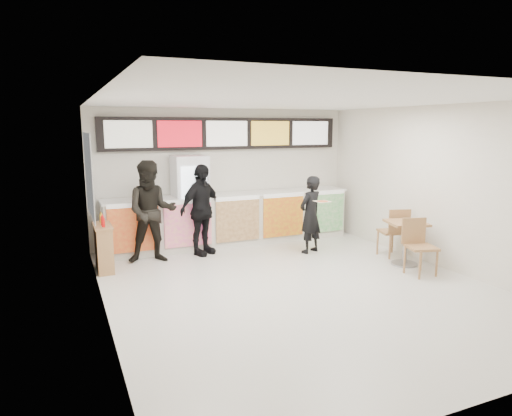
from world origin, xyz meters
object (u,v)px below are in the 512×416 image
customer_left (152,212)px  condiment_ledge (104,247)px  customer_mid (201,210)px  cafe_table (406,235)px  customer_main (310,215)px  drinks_fridge (191,203)px  service_counter (232,219)px

customer_left → condiment_ledge: size_ratio=1.94×
customer_mid → condiment_ledge: (-1.95, -0.33, -0.50)m
customer_mid → cafe_table: customer_mid is taller
cafe_table → condiment_ledge: 5.62m
customer_left → condiment_ledge: customer_left is taller
customer_main → cafe_table: 1.93m
customer_left → cafe_table: 4.86m
customer_main → cafe_table: (1.21, -1.49, -0.22)m
drinks_fridge → customer_left: size_ratio=1.01×
customer_mid → customer_main: bearing=-48.1°
cafe_table → customer_main: bearing=145.1°
service_counter → customer_main: bearing=-46.2°
customer_left → condiment_ledge: 1.10m
drinks_fridge → condiment_ledge: bearing=-154.7°
drinks_fridge → cafe_table: 4.43m
service_counter → customer_main: size_ratio=3.46×
customer_mid → condiment_ledge: bearing=161.3°
customer_main → customer_left: customer_left is taller
drinks_fridge → customer_left: drinks_fridge is taller
customer_main → customer_left: size_ratio=0.81×
customer_left → condiment_ledge: bearing=-156.8°
service_counter → cafe_table: service_counter is taller
customer_left → drinks_fridge: bearing=45.8°
customer_main → customer_mid: size_ratio=0.86×
service_counter → condiment_ledge: service_counter is taller
drinks_fridge → customer_mid: (0.07, -0.56, -0.07)m
customer_main → drinks_fridge: bearing=-53.0°
condiment_ledge → customer_left: bearing=12.8°
customer_mid → cafe_table: size_ratio=1.06×
drinks_fridge → condiment_ledge: (-1.89, -0.89, -0.56)m
customer_mid → drinks_fridge: bearing=68.5°
service_counter → customer_mid: (-0.87, -0.54, 0.36)m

